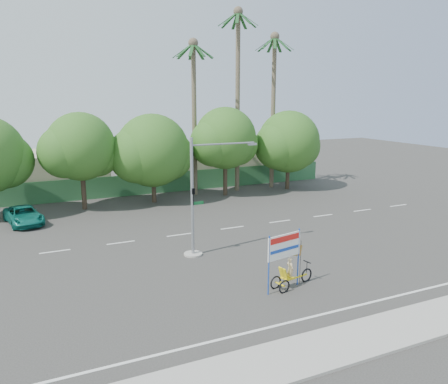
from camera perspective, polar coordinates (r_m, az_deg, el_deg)
name	(u,v)px	position (r m, az deg, el deg)	size (l,w,h in m)	color
ground	(262,272)	(24.01, 5.05, -10.35)	(120.00, 120.00, 0.00)	#33302D
sidewalk_near	(358,340)	(18.52, 17.08, -17.96)	(50.00, 2.40, 0.12)	gray
fence	(154,183)	(43.00, -9.09, 1.12)	(38.00, 0.08, 2.00)	#336B3D
building_left	(41,173)	(45.83, -22.82, 2.26)	(12.00, 8.00, 4.00)	beige
building_right	(212,164)	(49.63, -1.58, 3.70)	(14.00, 8.00, 3.60)	beige
tree_left	(80,149)	(37.69, -18.28, 5.34)	(6.66, 5.60, 8.07)	#473828
tree_center	(152,153)	(38.84, -9.38, 5.10)	(7.62, 6.40, 7.85)	#473828
tree_right	(225,141)	(41.12, 0.10, 6.74)	(6.90, 5.80, 8.36)	#473828
tree_far_right	(288,144)	(44.52, 8.38, 6.27)	(7.38, 6.20, 7.94)	#473828
palm_tall	(238,84)	(43.17, 1.80, 13.94)	(3.73, 3.79, 17.45)	#70604C
palm_mid	(273,95)	(45.06, 6.48, 12.45)	(3.73, 3.79, 15.45)	#70604C
palm_short	(194,101)	(41.37, -3.94, 11.77)	(3.73, 3.79, 14.45)	#70604C
traffic_signal	(197,207)	(25.63, -3.50, -1.97)	(4.72, 1.10, 7.00)	gray
trike_billboard	(288,265)	(21.83, 8.36, -9.42)	(2.98, 1.03, 2.98)	black
pickup_truck	(24,215)	(35.59, -24.70, -2.79)	(2.17, 4.70, 1.31)	#0E685A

